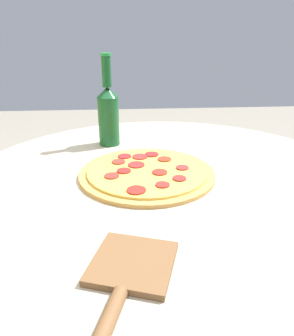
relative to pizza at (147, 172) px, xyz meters
The scene contains 4 objects.
table 0.17m from the pizza, 120.26° to the right, with size 1.09×1.09×0.76m.
pizza is the anchor object (origin of this frame).
beer_bottle 0.29m from the pizza, 22.36° to the left, with size 0.07×0.07×0.28m.
pizza_paddle 0.39m from the pizza, behind, with size 0.28×0.16×0.02m.
Camera 1 is at (-0.74, 0.11, 1.11)m, focal length 35.00 mm.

